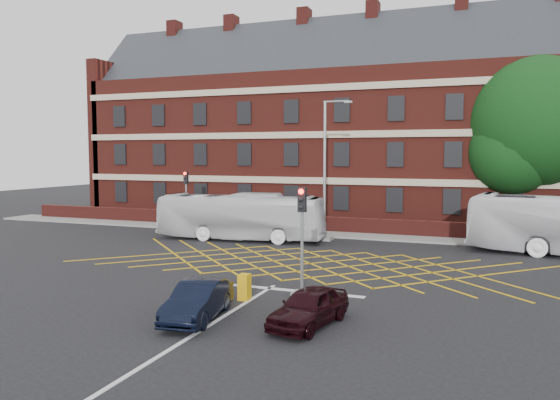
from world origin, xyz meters
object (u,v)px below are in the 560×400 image
(traffic_light_far, at_px, (186,205))
(car_navy, at_px, (198,301))
(deciduous_tree, at_px, (536,131))
(bus_left, at_px, (240,217))
(car_maroon, at_px, (309,307))
(utility_cabinet, at_px, (244,287))
(traffic_light_near, at_px, (302,252))
(direction_signs, at_px, (172,209))
(street_lamp, at_px, (325,193))

(traffic_light_far, bearing_deg, car_navy, -58.46)
(deciduous_tree, bearing_deg, traffic_light_far, -164.55)
(bus_left, relative_size, car_navy, 2.83)
(car_maroon, relative_size, deciduous_tree, 0.30)
(car_navy, relative_size, utility_cabinet, 3.85)
(traffic_light_near, height_order, utility_cabinet, traffic_light_near)
(deciduous_tree, distance_m, direction_signs, 26.49)
(street_lamp, bearing_deg, direction_signs, 172.36)
(bus_left, bearing_deg, street_lamp, -75.39)
(traffic_light_near, xyz_separation_m, street_lamp, (-3.05, 13.81, 1.29))
(deciduous_tree, height_order, direction_signs, deciduous_tree)
(bus_left, height_order, deciduous_tree, deciduous_tree)
(car_navy, distance_m, traffic_light_near, 4.73)
(car_navy, height_order, utility_cabinet, car_navy)
(car_maroon, xyz_separation_m, street_lamp, (-4.39, 17.07, 2.43))
(deciduous_tree, xyz_separation_m, street_lamp, (-12.69, -7.78, -4.02))
(car_navy, distance_m, utility_cabinet, 2.79)
(car_maroon, xyz_separation_m, direction_signs, (-16.85, 18.74, 0.76))
(car_maroon, height_order, utility_cabinet, car_maroon)
(bus_left, height_order, street_lamp, street_lamp)
(direction_signs, bearing_deg, utility_cabinet, -50.78)
(bus_left, xyz_separation_m, street_lamp, (5.15, 1.84, 1.54))
(direction_signs, xyz_separation_m, utility_cabinet, (13.60, -16.66, -0.88))
(bus_left, relative_size, street_lamp, 1.22)
(car_navy, xyz_separation_m, traffic_light_near, (2.36, 3.93, 1.13))
(traffic_light_near, xyz_separation_m, direction_signs, (-15.51, 15.48, -0.39))
(car_maroon, bearing_deg, car_navy, -159.18)
(deciduous_tree, relative_size, utility_cabinet, 12.27)
(bus_left, bearing_deg, traffic_light_near, -150.58)
(car_maroon, distance_m, direction_signs, 25.21)
(deciduous_tree, bearing_deg, street_lamp, -148.50)
(bus_left, bearing_deg, car_navy, -164.84)
(car_navy, height_order, street_lamp, street_lamp)
(direction_signs, bearing_deg, car_navy, -55.91)
(deciduous_tree, relative_size, traffic_light_near, 2.86)
(direction_signs, bearing_deg, traffic_light_far, -16.11)
(car_navy, xyz_separation_m, street_lamp, (-0.69, 17.74, 2.42))
(car_maroon, bearing_deg, street_lamp, 115.02)
(deciduous_tree, height_order, street_lamp, deciduous_tree)
(car_navy, bearing_deg, street_lamp, 83.89)
(bus_left, height_order, utility_cabinet, bus_left)
(car_navy, height_order, traffic_light_near, traffic_light_near)
(car_navy, bearing_deg, deciduous_tree, 56.48)
(street_lamp, distance_m, direction_signs, 12.67)
(bus_left, height_order, car_maroon, bus_left)
(bus_left, bearing_deg, deciduous_tree, -66.70)
(deciduous_tree, bearing_deg, traffic_light_near, -114.06)
(car_navy, relative_size, car_maroon, 1.05)
(bus_left, relative_size, direction_signs, 4.93)
(street_lamp, bearing_deg, deciduous_tree, 31.50)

